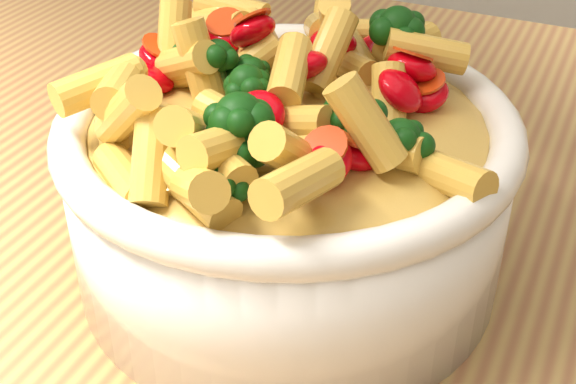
% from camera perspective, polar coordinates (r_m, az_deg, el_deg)
% --- Properties ---
extents(table, '(1.20, 0.80, 0.90)m').
position_cam_1_polar(table, '(0.60, 9.28, -10.86)').
color(table, '#AF894B').
rests_on(table, ground).
extents(serving_bowl, '(0.26, 0.26, 0.11)m').
position_cam_1_polar(serving_bowl, '(0.47, -0.00, 0.14)').
color(serving_bowl, white).
rests_on(serving_bowl, table).
extents(pasta_salad, '(0.21, 0.21, 0.05)m').
position_cam_1_polar(pasta_salad, '(0.43, 0.00, 7.78)').
color(pasta_salad, '#E8B349').
rests_on(pasta_salad, serving_bowl).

